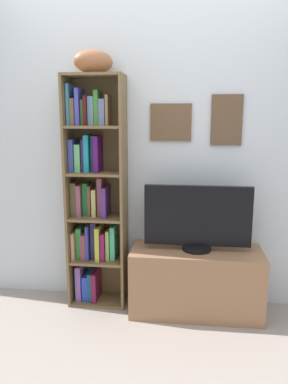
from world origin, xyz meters
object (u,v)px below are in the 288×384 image
football (93,62)px  tv_stand (196,281)px  television (198,219)px  bookshelf (93,198)px

football → tv_stand: size_ratio=0.29×
tv_stand → television: size_ratio=1.25×
television → bookshelf: bearing=172.6°
television → football: bearing=174.5°
football → tv_stand: football is taller
tv_stand → television: bearing=90.0°
television → tv_stand: bearing=-90.0°
tv_stand → bookshelf: bearing=172.6°
tv_stand → television: (-0.00, 0.00, 0.50)m
football → tv_stand: 1.82m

